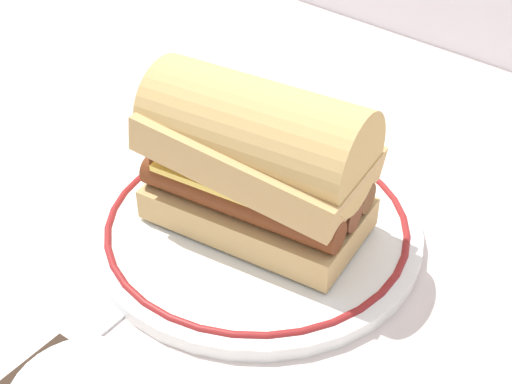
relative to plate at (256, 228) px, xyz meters
The scene contains 4 objects.
ground_plane 0.03m from the plate, ahead, with size 1.50×1.50×0.00m, color beige.
plate is the anchor object (origin of this frame).
sausage_sandwich 0.07m from the plate, behind, with size 0.19×0.13×0.13m.
butter_knife 0.17m from the plate, 95.05° to the right, with size 0.03×0.15×0.01m.
Camera 1 is at (0.28, -0.34, 0.39)m, focal length 50.35 mm.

